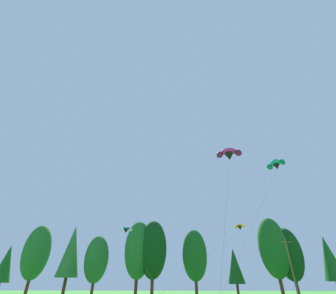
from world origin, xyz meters
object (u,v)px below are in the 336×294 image
Objects in this scene: utility_pole at (291,267)px; parafoil_kite_mid_magenta at (229,154)px; parafoil_kite_low_teal at (276,165)px; parafoil_kite_high_blue_white at (126,230)px; parafoil_kite_far_orange at (240,227)px.

utility_pole is 0.51× the size of parafoil_kite_mid_magenta.
parafoil_kite_low_teal is (-2.72, -10.59, 14.92)m from utility_pole.
parafoil_kite_high_blue_white is 0.86× the size of parafoil_kite_low_teal.
utility_pole is at bearing 75.62° from parafoil_kite_low_teal.
utility_pole is 0.58× the size of parafoil_kite_far_orange.
utility_pole is 0.59× the size of parafoil_kite_high_blue_white.
parafoil_kite_mid_magenta is at bearing -38.26° from parafoil_kite_high_blue_white.
parafoil_kite_low_teal is at bearing -62.63° from parafoil_kite_far_orange.
parafoil_kite_low_teal reaches higher than parafoil_kite_far_orange.
utility_pole is at bearing 1.09° from parafoil_kite_high_blue_white.
utility_pole is 18.50m from parafoil_kite_low_teal.
utility_pole is at bearing 2.47° from parafoil_kite_far_orange.
parafoil_kite_far_orange reaches higher than utility_pole.
parafoil_kite_far_orange is (-8.02, -0.35, 6.83)m from utility_pole.
parafoil_kite_low_teal is (5.31, -10.25, 8.09)m from parafoil_kite_far_orange.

